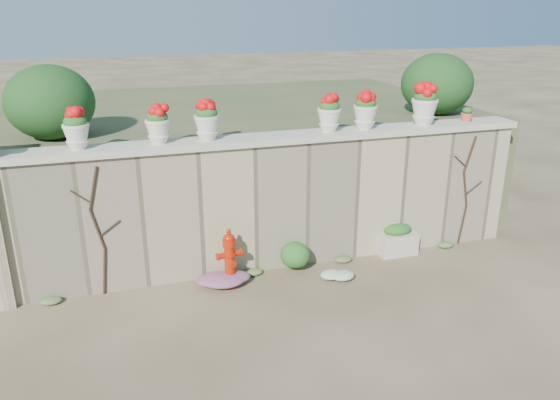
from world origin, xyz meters
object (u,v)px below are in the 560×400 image
object	(u,v)px
fire_hydrant	(230,257)
planter_box	(397,240)
terracotta_pot	(467,115)
urn_pot_0	(76,129)

from	to	relation	value
fire_hydrant	planter_box	world-z (taller)	fire_hydrant
terracotta_pot	planter_box	bearing A→B (deg)	-168.81
urn_pot_0	terracotta_pot	xyz separation A→B (m)	(6.05, -0.00, -0.16)
urn_pot_0	planter_box	bearing A→B (deg)	-2.99
fire_hydrant	terracotta_pot	size ratio (longest dim) A/B	3.81
planter_box	urn_pot_0	xyz separation A→B (m)	(-4.79, 0.25, 2.13)
urn_pot_0	terracotta_pot	bearing A→B (deg)	-0.00
planter_box	terracotta_pot	world-z (taller)	terracotta_pot
planter_box	terracotta_pot	xyz separation A→B (m)	(1.26, 0.25, 1.97)
terracotta_pot	urn_pot_0	bearing A→B (deg)	180.00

